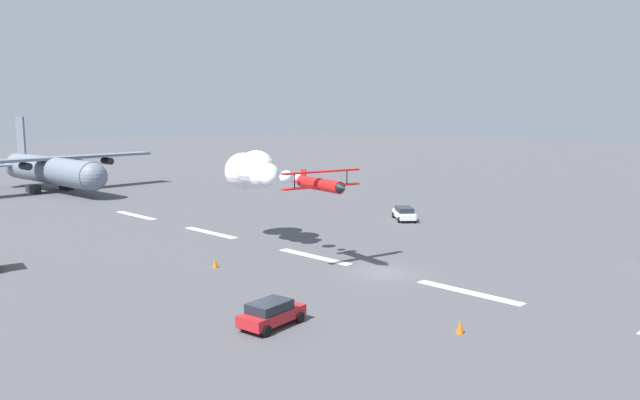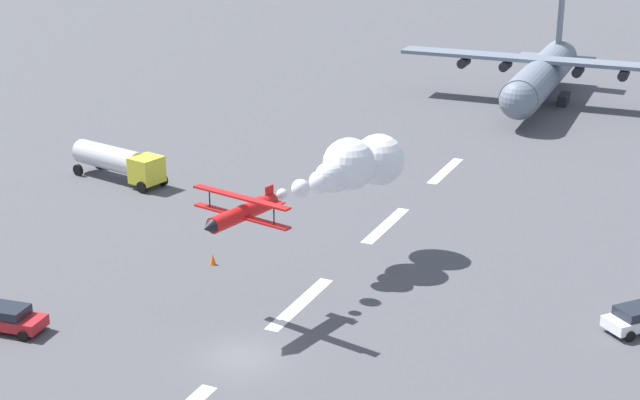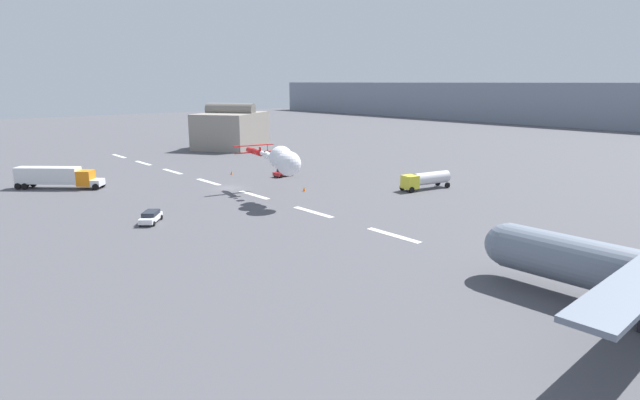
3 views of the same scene
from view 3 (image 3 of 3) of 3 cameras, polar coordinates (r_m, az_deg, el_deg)
ground_plane at (r=90.24m, az=-10.02°, el=1.32°), size 440.00×440.00×0.00m
runway_stripe_0 at (r=137.08m, az=-21.49°, el=4.58°), size 8.00×0.90×0.01m
runway_stripe_1 at (r=123.26m, az=-19.10°, el=3.91°), size 8.00×0.90×0.01m
runway_stripe_2 at (r=109.72m, az=-16.12°, el=3.07°), size 8.00×0.90×0.01m
runway_stripe_3 at (r=96.60m, az=-12.32°, el=1.99°), size 8.00×0.90×0.01m
runway_stripe_4 at (r=84.07m, az=-7.37°, el=0.56°), size 8.00×0.90×0.01m
runway_stripe_5 at (r=72.46m, az=-0.76°, el=-1.35°), size 8.00×0.90×0.01m
runway_stripe_6 at (r=62.27m, az=8.20°, el=-3.90°), size 8.00×0.90×0.01m
mountain_ridge_distant at (r=233.37m, az=30.24°, el=9.04°), size 396.00×16.00×17.74m
stunt_biplane_red at (r=76.57m, az=-4.35°, el=4.50°), size 18.66×8.52×3.99m
semi_truck_orange at (r=99.28m, az=-27.33°, el=2.37°), size 12.13×12.63×3.70m
fuel_tanker_truck at (r=89.41m, az=11.67°, el=2.28°), size 4.45×9.56×2.90m
followme_car_yellow at (r=70.42m, az=-18.36°, el=-1.77°), size 4.65×4.37×1.52m
airport_staff_sedan at (r=100.09m, az=-4.07°, el=3.11°), size 2.44×4.34×1.52m
hangar_building at (r=146.90m, az=-9.88°, el=7.81°), size 23.93×25.76×12.31m
traffic_cone_near at (r=103.35m, az=-9.84°, el=3.02°), size 0.44×0.44×0.75m
traffic_cone_far at (r=86.30m, az=-1.78°, el=1.24°), size 0.44×0.44×0.75m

